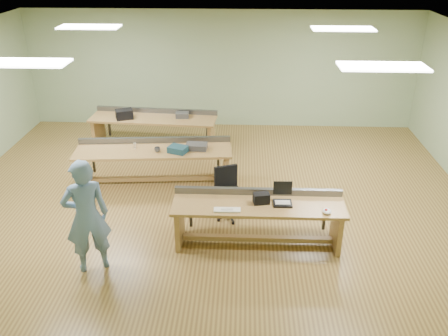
{
  "coord_description": "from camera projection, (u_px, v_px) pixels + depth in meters",
  "views": [
    {
      "loc": [
        0.6,
        -8.05,
        4.57
      ],
      "look_at": [
        0.27,
        -0.6,
        0.93
      ],
      "focal_mm": 38.0,
      "sensor_mm": 36.0,
      "label": 1
    }
  ],
  "objects": [
    {
      "name": "drinks_can",
      "position": [
        135.0,
        145.0,
        9.52
      ],
      "size": [
        0.07,
        0.07,
        0.11
      ],
      "primitive_type": "cylinder",
      "rotation": [
        0.0,
        0.0,
        0.22
      ],
      "color": "silver",
      "rests_on": "workbench_mid"
    },
    {
      "name": "laptop_base",
      "position": [
        283.0,
        203.0,
        7.52
      ],
      "size": [
        0.3,
        0.25,
        0.03
      ],
      "primitive_type": "cube",
      "rotation": [
        0.0,
        0.0,
        0.02
      ],
      "color": "black",
      "rests_on": "workbench_front"
    },
    {
      "name": "parts_bin_teal",
      "position": [
        178.0,
        149.0,
        9.33
      ],
      "size": [
        0.43,
        0.38,
        0.12
      ],
      "primitive_type": "cube",
      "rotation": [
        0.0,
        0.0,
        -0.38
      ],
      "color": "#163949",
      "rests_on": "workbench_mid"
    },
    {
      "name": "trackball_mouse",
      "position": [
        327.0,
        211.0,
        7.27
      ],
      "size": [
        0.15,
        0.17,
        0.07
      ],
      "primitive_type": "ellipsoid",
      "rotation": [
        0.0,
        0.0,
        0.05
      ],
      "color": "white",
      "rests_on": "workbench_front"
    },
    {
      "name": "workbench_mid",
      "position": [
        154.0,
        157.0,
        9.58
      ],
      "size": [
        3.18,
        1.1,
        0.86
      ],
      "rotation": [
        0.0,
        0.0,
        0.09
      ],
      "color": "#AA8B47",
      "rests_on": "floor"
    },
    {
      "name": "mug",
      "position": [
        157.0,
        150.0,
        9.35
      ],
      "size": [
        0.14,
        0.14,
        0.09
      ],
      "primitive_type": "imported",
      "rotation": [
        0.0,
        0.0,
        -0.22
      ],
      "color": "#37373A",
      "rests_on": "workbench_mid"
    },
    {
      "name": "keyboard",
      "position": [
        227.0,
        210.0,
        7.35
      ],
      "size": [
        0.42,
        0.15,
        0.02
      ],
      "primitive_type": "cube",
      "rotation": [
        0.0,
        0.0,
        0.02
      ],
      "color": "white",
      "rests_on": "workbench_front"
    },
    {
      "name": "ceiling",
      "position": [
        209.0,
        41.0,
        7.94
      ],
      "size": [
        10.0,
        10.0,
        0.0
      ],
      "primitive_type": "plane",
      "color": "silver",
      "rests_on": "wall_back"
    },
    {
      "name": "floor",
      "position": [
        211.0,
        197.0,
        9.26
      ],
      "size": [
        10.0,
        10.0,
        0.0
      ],
      "primitive_type": "plane",
      "color": "olive",
      "rests_on": "ground"
    },
    {
      "name": "camera_bag",
      "position": [
        261.0,
        198.0,
        7.53
      ],
      "size": [
        0.28,
        0.21,
        0.17
      ],
      "primitive_type": "cube",
      "rotation": [
        0.0,
        0.0,
        0.19
      ],
      "color": "black",
      "rests_on": "workbench_front"
    },
    {
      "name": "wall_back",
      "position": [
        221.0,
        70.0,
        12.19
      ],
      "size": [
        10.0,
        0.04,
        3.0
      ],
      "primitive_type": "cube",
      "color": "#95AC82",
      "rests_on": "floor"
    },
    {
      "name": "task_chair",
      "position": [
        229.0,
        200.0,
        8.47
      ],
      "size": [
        0.66,
        0.66,
        0.94
      ],
      "rotation": [
        0.0,
        0.0,
        0.37
      ],
      "color": "black",
      "rests_on": "floor"
    },
    {
      "name": "fluor_panels",
      "position": [
        209.0,
        43.0,
        7.96
      ],
      "size": [
        6.2,
        3.5,
        0.03
      ],
      "color": "white",
      "rests_on": "ceiling"
    },
    {
      "name": "workbench_back",
      "position": [
        154.0,
        125.0,
        11.26
      ],
      "size": [
        3.01,
        1.01,
        0.86
      ],
      "rotation": [
        0.0,
        0.0,
        -0.07
      ],
      "color": "#AA8B47",
      "rests_on": "floor"
    },
    {
      "name": "tray_back",
      "position": [
        182.0,
        115.0,
        11.13
      ],
      "size": [
        0.32,
        0.24,
        0.12
      ],
      "primitive_type": "cube",
      "rotation": [
        0.0,
        0.0,
        0.07
      ],
      "color": "#37373A",
      "rests_on": "workbench_back"
    },
    {
      "name": "laptop_screen",
      "position": [
        283.0,
        188.0,
        7.53
      ],
      "size": [
        0.3,
        0.02,
        0.23
      ],
      "primitive_type": "cube",
      "rotation": [
        0.0,
        0.0,
        0.02
      ],
      "color": "black",
      "rests_on": "laptop_base"
    },
    {
      "name": "wall_front",
      "position": [
        184.0,
        260.0,
        5.01
      ],
      "size": [
        10.0,
        0.04,
        3.0
      ],
      "primitive_type": "cube",
      "color": "#95AC82",
      "rests_on": "floor"
    },
    {
      "name": "parts_bin_grey",
      "position": [
        197.0,
        146.0,
        9.47
      ],
      "size": [
        0.43,
        0.29,
        0.11
      ],
      "primitive_type": "cube",
      "rotation": [
        0.0,
        0.0,
        -0.06
      ],
      "color": "#37373A",
      "rests_on": "workbench_mid"
    },
    {
      "name": "person",
      "position": [
        87.0,
        217.0,
        6.9
      ],
      "size": [
        0.79,
        0.67,
        1.82
      ],
      "primitive_type": "imported",
      "rotation": [
        0.0,
        0.0,
        3.58
      ],
      "color": "#657DA5",
      "rests_on": "floor"
    },
    {
      "name": "storage_box_back",
      "position": [
        124.0,
        114.0,
        11.03
      ],
      "size": [
        0.46,
        0.39,
        0.22
      ],
      "primitive_type": "cube",
      "rotation": [
        0.0,
        0.0,
        0.37
      ],
      "color": "black",
      "rests_on": "workbench_back"
    },
    {
      "name": "workbench_front",
      "position": [
        258.0,
        214.0,
        7.65
      ],
      "size": [
        2.75,
        0.74,
        0.86
      ],
      "rotation": [
        0.0,
        0.0,
        0.0
      ],
      "color": "#AA8B47",
      "rests_on": "floor"
    }
  ]
}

